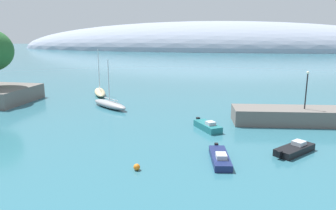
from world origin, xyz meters
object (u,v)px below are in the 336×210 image
(sailboat_sand_near_shore, at_px, (100,92))
(motorboat_teal_alongside_breakwater, at_px, (208,126))
(sailboat_grey_mid_mooring, at_px, (110,104))
(motorboat_black_foreground, at_px, (295,149))
(harbor_lamp_post, at_px, (307,86))
(mooring_buoy_orange, at_px, (137,167))
(motorboat_navy_outer, at_px, (220,158))

(sailboat_sand_near_shore, bearing_deg, motorboat_teal_alongside_breakwater, -157.28)
(motorboat_teal_alongside_breakwater, bearing_deg, sailboat_sand_near_shore, -164.28)
(sailboat_grey_mid_mooring, height_order, motorboat_black_foreground, sailboat_grey_mid_mooring)
(sailboat_sand_near_shore, relative_size, harbor_lamp_post, 1.77)
(sailboat_sand_near_shore, xyz_separation_m, mooring_buoy_orange, (15.92, -30.74, -0.28))
(motorboat_black_foreground, bearing_deg, motorboat_navy_outer, 157.34)
(motorboat_navy_outer, distance_m, mooring_buoy_orange, 7.51)
(motorboat_teal_alongside_breakwater, relative_size, harbor_lamp_post, 0.95)
(motorboat_navy_outer, height_order, harbor_lamp_post, harbor_lamp_post)
(motorboat_navy_outer, bearing_deg, motorboat_teal_alongside_breakwater, -178.81)
(motorboat_teal_alongside_breakwater, height_order, harbor_lamp_post, harbor_lamp_post)
(motorboat_black_foreground, bearing_deg, motorboat_teal_alongside_breakwater, 96.60)
(motorboat_black_foreground, height_order, harbor_lamp_post, harbor_lamp_post)
(sailboat_sand_near_shore, distance_m, sailboat_grey_mid_mooring, 10.98)
(motorboat_black_foreground, distance_m, motorboat_navy_outer, 7.75)
(motorboat_teal_alongside_breakwater, bearing_deg, harbor_lamp_post, 77.56)
(mooring_buoy_orange, relative_size, harbor_lamp_post, 0.12)
(sailboat_grey_mid_mooring, distance_m, harbor_lamp_post, 27.84)
(motorboat_black_foreground, relative_size, motorboat_teal_alongside_breakwater, 1.01)
(sailboat_sand_near_shore, xyz_separation_m, motorboat_navy_outer, (22.72, -27.57, -0.21))
(sailboat_sand_near_shore, distance_m, mooring_buoy_orange, 34.62)
(sailboat_grey_mid_mooring, bearing_deg, mooring_buoy_orange, 152.54)
(sailboat_sand_near_shore, height_order, motorboat_black_foreground, sailboat_sand_near_shore)
(motorboat_black_foreground, bearing_deg, harbor_lamp_post, 25.45)
(sailboat_sand_near_shore, bearing_deg, sailboat_grey_mid_mooring, -176.41)
(sailboat_grey_mid_mooring, relative_size, motorboat_navy_outer, 1.39)
(sailboat_sand_near_shore, distance_m, motorboat_black_foreground, 38.29)
(motorboat_navy_outer, bearing_deg, sailboat_grey_mid_mooring, -145.45)
(motorboat_black_foreground, height_order, mooring_buoy_orange, motorboat_black_foreground)
(sailboat_grey_mid_mooring, relative_size, motorboat_black_foreground, 1.67)
(motorboat_black_foreground, xyz_separation_m, mooring_buoy_orange, (-13.77, -6.57, -0.10))
(motorboat_black_foreground, height_order, motorboat_navy_outer, motorboat_black_foreground)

